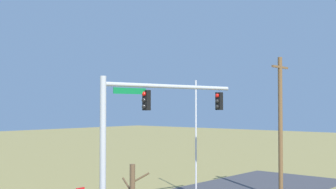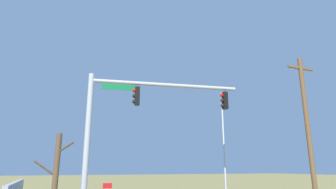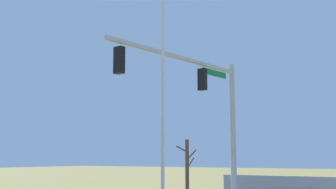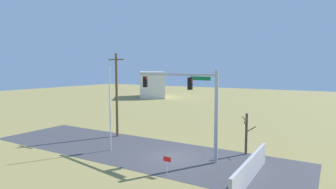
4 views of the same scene
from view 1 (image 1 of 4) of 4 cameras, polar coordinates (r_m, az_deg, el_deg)
name	(u,v)px [view 1 (image 1 of 4)]	position (r m, az deg, el deg)	size (l,w,h in m)	color
signal_mast	(143,120)	(21.06, -3.21, -3.29)	(7.95, 1.58, 6.81)	#B2B5BA
flagpole	(196,138)	(27.45, 3.57, -5.58)	(0.10, 0.10, 7.09)	silver
utility_pole	(280,125)	(27.64, 14.11, -3.75)	(1.90, 0.26, 8.44)	brown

